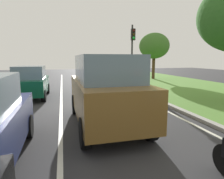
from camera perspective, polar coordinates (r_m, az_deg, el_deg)
ground_plane at (r=11.47m, az=-11.12°, el=-2.06°), size 60.00×60.00×0.00m
lane_line_center at (r=11.45m, az=-14.62°, el=-2.19°), size 0.12×32.00×0.01m
lane_line_right_edge at (r=12.19m, az=6.02°, el=-1.27°), size 0.12×32.00×0.01m
grass_verge_right at (r=14.61m, az=24.37°, el=-0.21°), size 9.00×48.00×0.06m
curb_right at (r=12.36m, az=8.20°, el=-0.90°), size 0.24×48.00×0.12m
car_suv_ahead at (r=6.28m, az=-1.92°, el=-0.20°), size 2.00×4.52×2.28m
car_hatchback_far at (r=11.67m, az=-22.68°, el=1.98°), size 1.75×3.71×1.78m
traffic_light_near_right at (r=16.30m, az=6.05°, el=12.78°), size 0.32×0.50×4.87m
tree_roadside_far at (r=21.22m, az=12.25°, el=12.35°), size 3.13×3.13×4.82m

